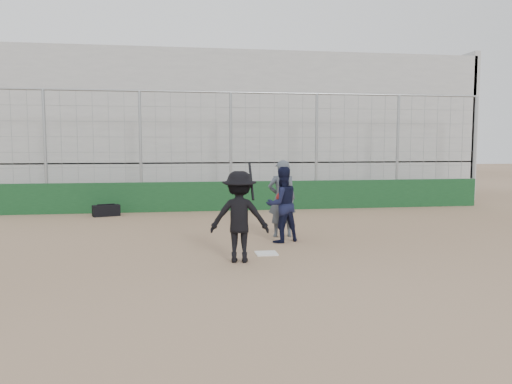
{
  "coord_description": "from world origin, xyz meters",
  "views": [
    {
      "loc": [
        -1.75,
        -9.93,
        2.23
      ],
      "look_at": [
        0.0,
        1.4,
        1.15
      ],
      "focal_mm": 35.0,
      "sensor_mm": 36.0,
      "label": 1
    }
  ],
  "objects": [
    {
      "name": "ground",
      "position": [
        0.0,
        0.0,
        0.0
      ],
      "size": [
        90.0,
        90.0,
        0.0
      ],
      "primitive_type": "plane",
      "color": "brown",
      "rests_on": "ground"
    },
    {
      "name": "home_plate",
      "position": [
        0.0,
        0.0,
        0.01
      ],
      "size": [
        0.44,
        0.44,
        0.02
      ],
      "primitive_type": "cube",
      "color": "white",
      "rests_on": "ground"
    },
    {
      "name": "backstop",
      "position": [
        0.0,
        7.0,
        0.96
      ],
      "size": [
        18.1,
        0.25,
        4.04
      ],
      "color": "#12391A",
      "rests_on": "ground"
    },
    {
      "name": "bleachers",
      "position": [
        0.0,
        11.95,
        2.92
      ],
      "size": [
        20.25,
        6.7,
        6.98
      ],
      "color": "#9E9E9E",
      "rests_on": "ground"
    },
    {
      "name": "batter_at_plate",
      "position": [
        -0.63,
        -0.58,
        0.87
      ],
      "size": [
        1.22,
        0.85,
        1.89
      ],
      "color": "black",
      "rests_on": "ground"
    },
    {
      "name": "catcher_crouched",
      "position": [
        0.57,
        1.17,
        0.59
      ],
      "size": [
        1.04,
        0.95,
        1.17
      ],
      "color": "black",
      "rests_on": "ground"
    },
    {
      "name": "umpire",
      "position": [
        0.71,
        1.86,
        0.84
      ],
      "size": [
        0.7,
        0.48,
        1.68
      ],
      "primitive_type": "imported",
      "rotation": [
        0.0,
        0.0,
        3.1
      ],
      "color": "#444C56",
      "rests_on": "ground"
    },
    {
      "name": "equipment_bag",
      "position": [
        -4.04,
        6.19,
        0.18
      ],
      "size": [
        0.89,
        0.59,
        0.39
      ],
      "color": "black",
      "rests_on": "ground"
    }
  ]
}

